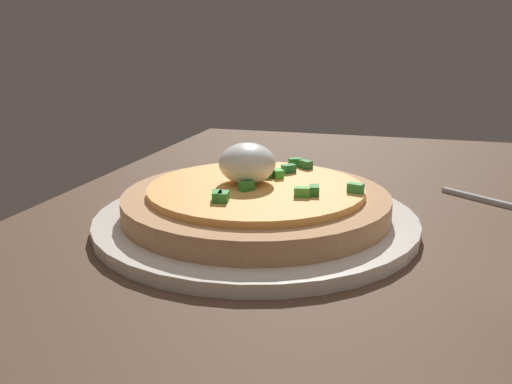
{
  "coord_description": "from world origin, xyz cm",
  "views": [
    {
      "loc": [
        36.25,
        1.93,
        19.18
      ],
      "look_at": [
        -6.64,
        -10.33,
        6.16
      ],
      "focal_mm": 36.81,
      "sensor_mm": 36.0,
      "label": 1
    }
  ],
  "objects": [
    {
      "name": "pizza",
      "position": [
        -6.69,
        -10.38,
        5.59
      ],
      "size": [
        23.59,
        23.59,
        6.22
      ],
      "color": "tan",
      "rests_on": "plate"
    },
    {
      "name": "fork",
      "position": [
        -18.54,
        12.14,
        3.32
      ],
      "size": [
        7.83,
        10.11,
        0.5
      ],
      "rotation": [
        0.0,
        0.0,
        0.93
      ],
      "color": "#B7B7BC",
      "rests_on": "dining_table"
    },
    {
      "name": "dining_table",
      "position": [
        0.0,
        0.0,
        1.53
      ],
      "size": [
        111.08,
        66.47,
        3.07
      ],
      "primitive_type": "cube",
      "color": "brown",
      "rests_on": "ground"
    },
    {
      "name": "plate",
      "position": [
        -6.64,
        -10.33,
        3.61
      ],
      "size": [
        28.56,
        28.56,
        1.09
      ],
      "primitive_type": "cylinder",
      "color": "silver",
      "rests_on": "dining_table"
    }
  ]
}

